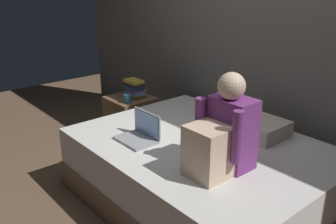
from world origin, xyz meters
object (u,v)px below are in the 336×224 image
at_px(person_sitting, 223,135).
at_px(laptop, 140,133).
at_px(bed, 201,173).
at_px(book_stack, 134,88).
at_px(nightstand, 131,120).
at_px(pillow, 251,125).
at_px(mug, 128,99).

relative_size(person_sitting, laptop, 2.05).
xyz_separation_m(bed, book_stack, (-1.27, 0.26, 0.36)).
bearing_deg(person_sitting, nightstand, 165.65).
height_order(nightstand, person_sitting, person_sitting).
distance_m(person_sitting, book_stack, 1.72).
bearing_deg(pillow, nightstand, -170.97).
relative_size(laptop, pillow, 0.57).
bearing_deg(person_sitting, bed, 151.60).
relative_size(laptop, mug, 3.56).
height_order(bed, mug, mug).
xyz_separation_m(nightstand, person_sitting, (1.68, -0.43, 0.52)).
bearing_deg(mug, book_stack, 122.76).
bearing_deg(bed, laptop, -135.94).
bearing_deg(bed, mug, 174.87).
bearing_deg(book_stack, bed, -11.70).
xyz_separation_m(pillow, mug, (-1.29, -0.34, -0.02)).
xyz_separation_m(bed, laptop, (-0.35, -0.34, 0.32)).
xyz_separation_m(nightstand, pillow, (1.42, 0.23, 0.33)).
relative_size(bed, pillow, 3.57).
distance_m(nightstand, person_sitting, 1.81).
xyz_separation_m(pillow, book_stack, (-1.39, -0.19, 0.03)).
height_order(nightstand, laptop, laptop).
relative_size(pillow, mug, 6.22).
height_order(bed, book_stack, book_stack).
bearing_deg(pillow, laptop, -120.58).
bearing_deg(person_sitting, pillow, 111.76).
height_order(laptop, pillow, laptop).
height_order(nightstand, mug, mug).
relative_size(pillow, book_stack, 2.44).
distance_m(laptop, mug, 0.93).
bearing_deg(person_sitting, mug, 168.69).
distance_m(person_sitting, pillow, 0.73).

